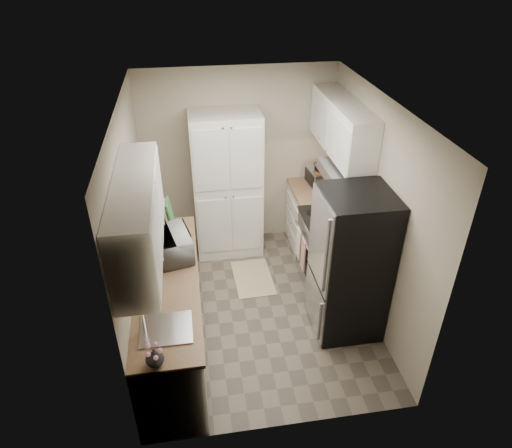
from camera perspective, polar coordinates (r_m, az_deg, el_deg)
name	(u,v)px	position (r m, az deg, el deg)	size (l,w,h in m)	color
ground	(257,307)	(5.63, 0.19, -10.39)	(3.20, 3.20, 0.00)	#665B4C
room_shell	(256,189)	(4.68, 0.02, 4.38)	(2.64, 3.24, 2.52)	#B9AA96
pantry_cabinet	(227,186)	(6.12, -3.62, 4.73)	(0.90, 0.55, 2.00)	silver
base_cabinet_left	(172,314)	(4.99, -10.51, -10.97)	(0.60, 2.30, 0.88)	silver
countertop_left	(167,280)	(4.69, -11.06, -6.85)	(0.63, 2.33, 0.04)	#846647
base_cabinet_right	(313,220)	(6.48, 7.18, 0.55)	(0.60, 0.80, 0.88)	silver
countertop_right	(316,191)	(6.26, 7.46, 4.15)	(0.63, 0.83, 0.04)	#846647
electric_range	(329,250)	(5.82, 9.11, -3.20)	(0.71, 0.78, 1.13)	#B7B7BC
refrigerator	(350,264)	(4.99, 11.73, -4.96)	(0.70, 0.72, 1.70)	#B7B7BC
microwave	(173,245)	(4.89, -10.28, -2.58)	(0.52, 0.35, 0.29)	#A4A5A9
wine_bottle	(156,219)	(5.35, -12.41, 0.66)	(0.08, 0.08, 0.32)	black
flower_vase	(155,357)	(3.83, -12.56, -15.97)	(0.15, 0.15, 0.15)	silver
cutting_board	(170,213)	(5.41, -10.69, 1.34)	(0.02, 0.26, 0.33)	#39883A
toaster_oven	(321,177)	(6.32, 8.14, 5.84)	(0.33, 0.42, 0.24)	#B5B6BA
fruit_basket	(322,166)	(6.25, 8.30, 7.23)	(0.23, 0.23, 0.10)	#F45E0F
kitchen_mat	(253,278)	(6.06, -0.39, -6.74)	(0.49, 0.78, 0.01)	#C7BA8B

